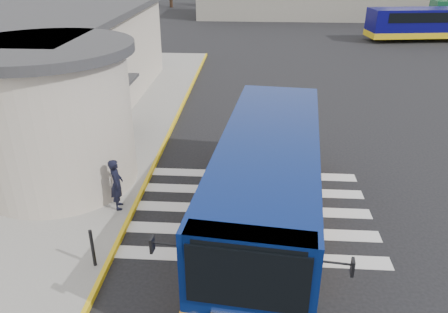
# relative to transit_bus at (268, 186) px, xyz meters

# --- Properties ---
(ground) EXTENTS (140.00, 140.00, 0.00)m
(ground) POSITION_rel_transit_bus_xyz_m (-0.16, 1.68, -1.40)
(ground) COLOR black
(ground) RESTS_ON ground
(sidewalk) EXTENTS (10.00, 34.00, 0.15)m
(sidewalk) POSITION_rel_transit_bus_xyz_m (-9.16, 5.68, -1.33)
(sidewalk) COLOR gray
(sidewalk) RESTS_ON ground
(curb_strip) EXTENTS (0.12, 34.00, 0.16)m
(curb_strip) POSITION_rel_transit_bus_xyz_m (-4.21, 5.68, -1.32)
(curb_strip) COLOR yellow
(curb_strip) RESTS_ON ground
(station_building) EXTENTS (12.70, 18.70, 4.80)m
(station_building) POSITION_rel_transit_bus_xyz_m (-11.00, 8.59, 1.16)
(station_building) COLOR beige
(station_building) RESTS_ON ground
(crosswalk) EXTENTS (8.00, 5.35, 0.01)m
(crosswalk) POSITION_rel_transit_bus_xyz_m (-0.66, 0.88, -1.40)
(crosswalk) COLOR silver
(crosswalk) RESTS_ON ground
(transit_bus) EXTENTS (4.25, 10.62, 2.93)m
(transit_bus) POSITION_rel_transit_bus_xyz_m (0.00, 0.00, 0.00)
(transit_bus) COLOR navy
(transit_bus) RESTS_ON ground
(pedestrian_a) EXTENTS (0.55, 0.70, 1.68)m
(pedestrian_a) POSITION_rel_transit_bus_xyz_m (-4.66, 0.52, -0.41)
(pedestrian_a) COLOR black
(pedestrian_a) RESTS_ON sidewalk
(pedestrian_b) EXTENTS (1.07, 1.13, 1.84)m
(pedestrian_b) POSITION_rel_transit_bus_xyz_m (-6.33, 0.80, -0.33)
(pedestrian_b) COLOR black
(pedestrian_b) RESTS_ON sidewalk
(bollard) EXTENTS (0.09, 0.09, 1.09)m
(bollard) POSITION_rel_transit_bus_xyz_m (-4.49, -2.28, -0.71)
(bollard) COLOR black
(bollard) RESTS_ON sidewalk
(far_bus_a) EXTENTS (9.57, 3.90, 2.40)m
(far_bus_a) POSITION_rel_transit_bus_xyz_m (14.14, 29.83, 0.16)
(far_bus_a) COLOR #090756
(far_bus_a) RESTS_ON ground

